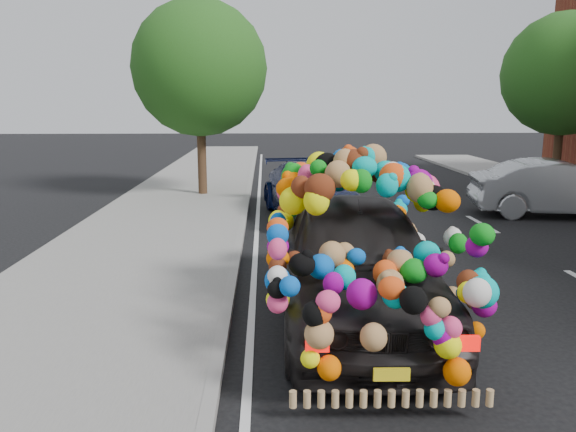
# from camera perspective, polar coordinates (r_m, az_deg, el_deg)

# --- Properties ---
(ground) EXTENTS (100.00, 100.00, 0.00)m
(ground) POSITION_cam_1_polar(r_m,az_deg,el_deg) (9.12, 9.20, -7.62)
(ground) COLOR black
(ground) RESTS_ON ground
(sidewalk) EXTENTS (4.00, 60.00, 0.12)m
(sidewalk) POSITION_cam_1_polar(r_m,az_deg,el_deg) (9.27, -18.06, -7.35)
(sidewalk) COLOR gray
(sidewalk) RESTS_ON ground
(kerb) EXTENTS (0.15, 60.00, 0.13)m
(kerb) POSITION_cam_1_polar(r_m,az_deg,el_deg) (8.94, -5.84, -7.49)
(kerb) COLOR gray
(kerb) RESTS_ON ground
(tree_near_sidewalk) EXTENTS (4.20, 4.20, 6.13)m
(tree_near_sidewalk) POSITION_cam_1_polar(r_m,az_deg,el_deg) (18.10, -9.01, 14.60)
(tree_near_sidewalk) COLOR #332114
(tree_near_sidewalk) RESTS_ON ground
(tree_far_b) EXTENTS (4.00, 4.00, 5.90)m
(tree_far_b) POSITION_cam_1_polar(r_m,az_deg,el_deg) (20.91, 26.28, 12.78)
(tree_far_b) COLOR #332114
(tree_far_b) RESTS_ON ground
(plush_art_car) EXTENTS (2.53, 5.31, 2.37)m
(plush_art_car) POSITION_cam_1_polar(r_m,az_deg,el_deg) (7.60, 6.98, -1.77)
(plush_art_car) COLOR black
(plush_art_car) RESTS_ON ground
(navy_sedan) EXTENTS (2.72, 5.16, 1.43)m
(navy_sedan) POSITION_cam_1_polar(r_m,az_deg,el_deg) (14.52, 2.42, 2.47)
(navy_sedan) COLOR black
(navy_sedan) RESTS_ON ground
(silver_hatchback) EXTENTS (4.73, 2.30, 1.49)m
(silver_hatchback) POSITION_cam_1_polar(r_m,az_deg,el_deg) (16.53, 25.93, 2.54)
(silver_hatchback) COLOR #9DA0A4
(silver_hatchback) RESTS_ON ground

